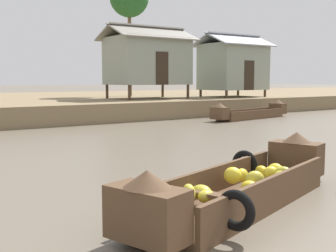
# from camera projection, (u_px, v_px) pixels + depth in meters

# --- Properties ---
(ground_plane) EXTENTS (300.00, 300.00, 0.00)m
(ground_plane) POSITION_uv_depth(u_px,v_px,m) (72.00, 156.00, 11.18)
(ground_plane) COLOR #665B4C
(banana_boat) EXTENTS (5.06, 2.59, 0.95)m
(banana_boat) POSITION_uv_depth(u_px,v_px,m) (242.00, 185.00, 6.73)
(banana_boat) COLOR brown
(banana_boat) RESTS_ON ground
(fishing_skiff_distant) EXTENTS (5.50, 1.63, 0.89)m
(fishing_skiff_distant) POSITION_uv_depth(u_px,v_px,m) (251.00, 113.00, 21.80)
(fishing_skiff_distant) COLOR brown
(fishing_skiff_distant) RESTS_ON ground
(stilt_house_mid_right) EXTENTS (4.98, 3.54, 4.16)m
(stilt_house_mid_right) POSITION_uv_depth(u_px,v_px,m) (147.00, 60.00, 24.71)
(stilt_house_mid_right) COLOR #4C3826
(stilt_house_mid_right) RESTS_ON riverbank_strip
(stilt_house_right) EXTENTS (4.39, 3.36, 3.98)m
(stilt_house_right) POSITION_uv_depth(u_px,v_px,m) (233.00, 66.00, 27.34)
(stilt_house_right) COLOR #4C3826
(stilt_house_right) RESTS_ON riverbank_strip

